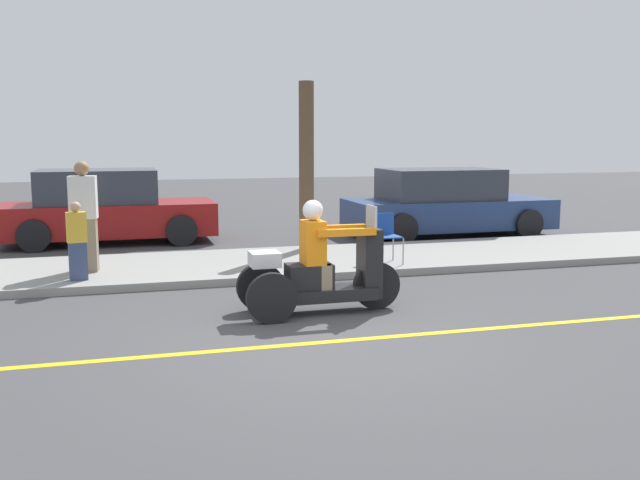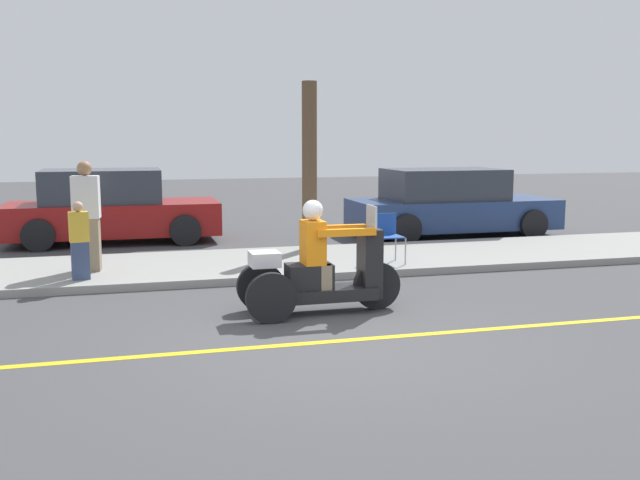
% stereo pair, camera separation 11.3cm
% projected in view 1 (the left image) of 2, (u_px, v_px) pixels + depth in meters
% --- Properties ---
extents(ground_plane, '(60.00, 60.00, 0.00)m').
position_uv_depth(ground_plane, '(327.00, 342.00, 7.81)').
color(ground_plane, '#424244').
extents(lane_stripe, '(24.00, 0.12, 0.01)m').
position_uv_depth(lane_stripe, '(352.00, 340.00, 7.88)').
color(lane_stripe, gold).
rests_on(lane_stripe, ground).
extents(sidewalk_strip, '(28.00, 2.80, 0.12)m').
position_uv_depth(sidewalk_strip, '(251.00, 264.00, 12.17)').
color(sidewalk_strip, gray).
rests_on(sidewalk_strip, ground).
extents(motorcycle_trike, '(2.09, 0.78, 1.45)m').
position_uv_depth(motorcycle_trike, '(320.00, 273.00, 9.03)').
color(motorcycle_trike, black).
rests_on(motorcycle_trike, ground).
extents(spectator_by_tree, '(0.30, 0.21, 1.17)m').
position_uv_depth(spectator_by_tree, '(77.00, 242.00, 10.49)').
color(spectator_by_tree, '#38476B').
rests_on(spectator_by_tree, sidewalk_strip).
extents(spectator_with_child, '(0.44, 0.29, 1.73)m').
position_uv_depth(spectator_with_child, '(84.00, 219.00, 11.13)').
color(spectator_with_child, gray).
rests_on(spectator_with_child, sidewalk_strip).
extents(folding_chair_curbside, '(0.47, 0.47, 0.82)m').
position_uv_depth(folding_chair_curbside, '(384.00, 232.00, 12.00)').
color(folding_chair_curbside, '#A5A8AD').
rests_on(folding_chair_curbside, sidewalk_strip).
extents(parked_car_lot_center, '(4.58, 2.03, 1.51)m').
position_uv_depth(parked_car_lot_center, '(445.00, 204.00, 16.03)').
color(parked_car_lot_center, navy).
rests_on(parked_car_lot_center, ground).
extents(parked_car_lot_far, '(4.35, 1.99, 1.54)m').
position_uv_depth(parked_car_lot_far, '(105.00, 209.00, 14.95)').
color(parked_car_lot_far, maroon).
rests_on(parked_car_lot_far, ground).
extents(tree_trunk, '(0.28, 0.28, 3.11)m').
position_uv_depth(tree_trunk, '(306.00, 166.00, 13.22)').
color(tree_trunk, brown).
rests_on(tree_trunk, sidewalk_strip).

